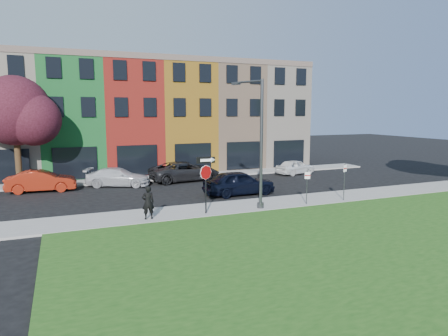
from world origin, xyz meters
name	(u,v)px	position (x,y,z in m)	size (l,w,h in m)	color
ground	(286,218)	(0.00, 0.00, 0.00)	(120.00, 120.00, 0.00)	black
sidewalk_near	(289,202)	(2.00, 3.00, 0.06)	(40.00, 3.00, 0.12)	gray
sidewalk_far	(164,177)	(-3.00, 15.00, 0.06)	(40.00, 2.40, 0.12)	gray
rowhouse_block	(153,118)	(-2.50, 21.18, 4.99)	(30.00, 10.12, 10.00)	beige
stop_sign	(206,173)	(-3.79, 2.15, 2.34)	(1.05, 0.10, 3.11)	black
man	(148,202)	(-6.97, 2.17, 1.00)	(0.65, 0.43, 1.76)	black
sedan_near	(239,183)	(0.14, 6.42, 0.84)	(4.96, 2.07, 1.68)	black
parked_car_red	(41,181)	(-12.41, 12.69, 0.77)	(4.76, 1.94, 1.53)	maroon
parked_car_silver	(118,177)	(-7.09, 12.78, 0.70)	(5.19, 3.58, 1.40)	#BCBCC1
parked_car_dark	(185,171)	(-1.72, 13.08, 0.80)	(6.03, 3.28, 1.61)	black
parked_car_white	(295,167)	(8.55, 12.64, 0.67)	(4.18, 2.53, 1.33)	white
street_lamp	(258,144)	(-0.51, 2.34, 3.82)	(1.11, 2.48, 7.34)	#424447
parking_sign_a	(307,183)	(2.56, 1.89, 1.40)	(0.30, 0.17, 2.04)	#424447
parking_sign_b	(345,177)	(5.36, 1.94, 1.57)	(0.31, 0.13, 2.35)	#424447
tree_purple	(16,113)	(-13.84, 14.45, 5.57)	(6.00, 5.25, 8.09)	black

